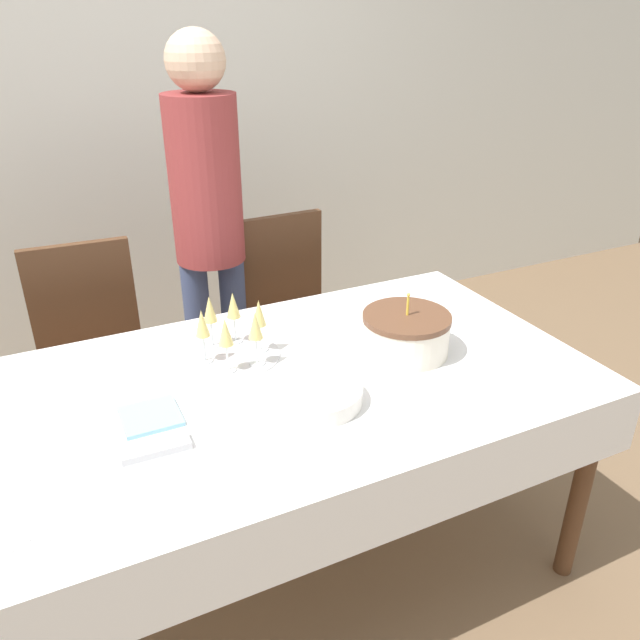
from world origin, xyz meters
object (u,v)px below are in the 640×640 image
at_px(dining_chair_far_left, 94,357).
at_px(birthday_cake, 406,333).
at_px(dining_chair_far_right, 291,316).
at_px(person_standing, 208,211).
at_px(plate_stack_main, 315,394).
at_px(champagne_tray, 232,331).

relative_size(dining_chair_far_left, birthday_cake, 3.43).
height_order(dining_chair_far_right, person_standing, person_standing).
bearing_deg(plate_stack_main, dining_chair_far_right, 70.41).
relative_size(birthday_cake, champagne_tray, 0.96).
relative_size(plate_stack_main, person_standing, 0.16).
distance_m(dining_chair_far_right, plate_stack_main, 1.07).
distance_m(champagne_tray, person_standing, 0.75).
distance_m(birthday_cake, champagne_tray, 0.54).
distance_m(dining_chair_far_left, dining_chair_far_right, 0.84).
xyz_separation_m(birthday_cake, plate_stack_main, (-0.38, -0.13, -0.04)).
xyz_separation_m(birthday_cake, champagne_tray, (-0.50, 0.21, 0.02)).
distance_m(dining_chair_far_left, birthday_cake, 1.25).
height_order(dining_chair_far_left, person_standing, person_standing).
xyz_separation_m(dining_chair_far_left, plate_stack_main, (0.49, -0.97, 0.26)).
bearing_deg(dining_chair_far_right, plate_stack_main, -109.59).
relative_size(dining_chair_far_right, person_standing, 0.56).
height_order(birthday_cake, person_standing, person_standing).
xyz_separation_m(dining_chair_far_right, plate_stack_main, (-0.35, -0.97, 0.26)).
distance_m(plate_stack_main, person_standing, 1.08).
bearing_deg(champagne_tray, plate_stack_main, -70.39).
height_order(dining_chair_far_left, champagne_tray, dining_chair_far_left).
xyz_separation_m(dining_chair_far_right, birthday_cake, (0.03, -0.84, 0.30)).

